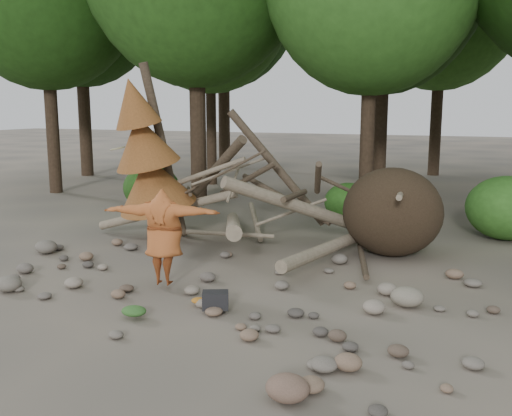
% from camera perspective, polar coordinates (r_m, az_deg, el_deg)
% --- Properties ---
extents(ground, '(120.00, 120.00, 0.00)m').
position_cam_1_polar(ground, '(10.01, -5.94, -9.13)').
color(ground, '#514C44').
rests_on(ground, ground).
extents(deadfall_pile, '(8.55, 5.24, 3.30)m').
position_cam_1_polar(deadfall_pile, '(13.00, 10.90, -0.44)').
color(deadfall_pile, '#332619').
rests_on(deadfall_pile, ground).
extents(dead_conifer, '(2.06, 2.16, 4.35)m').
position_cam_1_polar(dead_conifer, '(14.00, -10.83, 5.10)').
color(dead_conifer, '#4C3F30').
rests_on(dead_conifer, ground).
extents(bush_left, '(1.80, 1.80, 1.44)m').
position_cam_1_polar(bush_left, '(18.64, -10.41, 2.02)').
color(bush_left, '#1F4A13').
rests_on(bush_left, ground).
extents(bush_mid, '(1.40, 1.40, 1.12)m').
position_cam_1_polar(bush_mid, '(16.75, 9.23, 0.60)').
color(bush_mid, '#2A5E1B').
rests_on(bush_mid, ground).
extents(bush_right, '(2.00, 2.00, 1.60)m').
position_cam_1_polar(bush_right, '(15.51, 23.82, 0.00)').
color(bush_right, '#346F22').
rests_on(bush_right, ground).
extents(frisbee_thrower, '(2.63, 1.25, 2.46)m').
position_cam_1_polar(frisbee_thrower, '(10.49, -9.24, -2.85)').
color(frisbee_thrower, '#AE5627').
rests_on(frisbee_thrower, ground).
extents(backpack, '(0.50, 0.43, 0.28)m').
position_cam_1_polar(backpack, '(9.39, -4.08, -9.52)').
color(backpack, black).
rests_on(backpack, ground).
extents(cloth_green, '(0.41, 0.34, 0.15)m').
position_cam_1_polar(cloth_green, '(9.31, -12.11, -10.32)').
color(cloth_green, '#305E25').
rests_on(cloth_green, ground).
extents(cloth_orange, '(0.27, 0.22, 0.10)m').
position_cam_1_polar(cloth_orange, '(9.69, -5.71, -9.48)').
color(cloth_orange, '#B06A1E').
rests_on(cloth_orange, ground).
extents(boulder_front_left, '(0.48, 0.43, 0.29)m').
position_cam_1_polar(boulder_front_left, '(11.27, -23.49, -6.96)').
color(boulder_front_left, '#6E675B').
rests_on(boulder_front_left, ground).
extents(boulder_front_right, '(0.51, 0.46, 0.31)m').
position_cam_1_polar(boulder_front_right, '(6.77, 3.17, -17.53)').
color(boulder_front_right, brown).
rests_on(boulder_front_right, ground).
extents(boulder_mid_right, '(0.55, 0.50, 0.33)m').
position_cam_1_polar(boulder_mid_right, '(9.94, 14.86, -8.58)').
color(boulder_mid_right, gray).
rests_on(boulder_mid_right, ground).
extents(boulder_mid_left, '(0.51, 0.46, 0.31)m').
position_cam_1_polar(boulder_mid_left, '(13.80, -20.26, -3.66)').
color(boulder_mid_left, '#686258').
rests_on(boulder_mid_left, ground).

